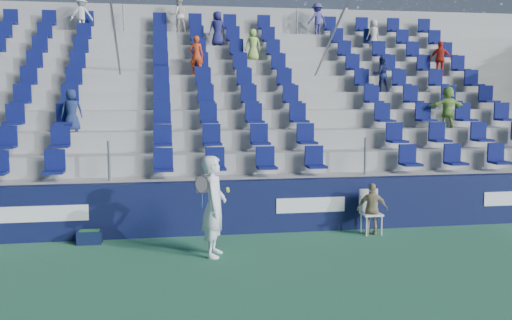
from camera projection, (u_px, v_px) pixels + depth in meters
The scene contains 7 objects.
ground at pixel (271, 276), 9.87m from camera, with size 70.00×70.00×0.00m, color #2F6F4B.
sponsor_wall at pixel (245, 207), 12.89m from camera, with size 24.00×0.32×1.20m.
grandstand at pixel (221, 127), 17.71m from camera, with size 24.00×8.17×6.63m.
tennis_player at pixel (214, 206), 10.98m from camera, with size 0.71×0.80×1.96m.
line_judge_chair at pixel (370, 208), 12.87m from camera, with size 0.44×0.45×0.99m.
line_judge at pixel (372, 209), 12.72m from camera, with size 0.68×0.28×1.16m, color tan.
ball_bin at pixel (90, 236), 11.99m from camera, with size 0.52×0.35×0.28m.
Camera 1 is at (-1.86, -9.40, 3.12)m, focal length 40.00 mm.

